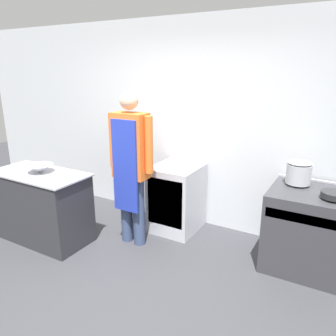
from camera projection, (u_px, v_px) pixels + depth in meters
ground_plane at (105, 297)px, 3.08m from camera, size 14.00×14.00×0.00m
wall_back at (195, 125)px, 4.30m from camera, size 8.00×0.05×2.70m
prep_counter at (43, 206)px, 4.04m from camera, size 1.22×0.60×0.87m
stove at (310, 230)px, 3.45m from camera, size 0.87×0.75×0.88m
fridge_unit at (177, 198)px, 4.29m from camera, size 0.57×0.64×0.87m
person_cook at (131, 161)px, 3.77m from camera, size 0.59×0.24×1.84m
mixing_bowl at (40, 169)px, 3.91m from camera, size 0.32×0.32×0.10m
stock_pot at (299, 172)px, 3.48m from camera, size 0.26×0.26×0.25m
saute_pan at (334, 195)px, 3.12m from camera, size 0.24×0.24×0.06m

